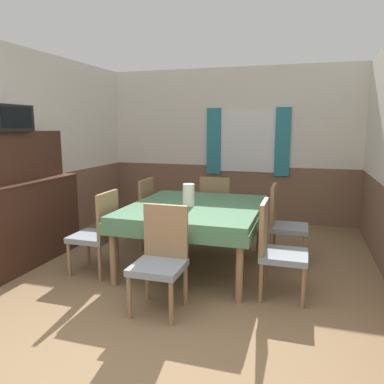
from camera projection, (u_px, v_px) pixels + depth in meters
name	position (u px, v px, depth m)	size (l,w,h in m)	color
ground_plane	(92.00, 379.00, 2.45)	(16.00, 16.00, 0.00)	#846647
wall_back	(231.00, 145.00, 6.45)	(4.67, 0.10, 2.60)	white
wall_left	(36.00, 151.00, 4.95)	(0.05, 4.87, 2.60)	white
dining_table	(195.00, 213.00, 4.31)	(1.50, 1.71, 0.74)	#4C7A56
chair_left_far	(138.00, 211.00, 5.10)	(0.44, 0.44, 0.93)	#93704C
chair_right_near	(276.00, 247.00, 3.57)	(0.44, 0.44, 0.93)	#93704C
chair_left_near	(98.00, 231.00, 4.13)	(0.44, 0.44, 0.93)	#93704C
chair_head_near	(161.00, 256.00, 3.33)	(0.44, 0.44, 0.93)	#93704C
chair_head_window	(216.00, 207.00, 5.34)	(0.44, 0.44, 0.93)	#93704C
chair_right_far	(283.00, 221.00, 4.54)	(0.44, 0.44, 0.93)	#93704C
sideboard	(22.00, 208.00, 4.41)	(0.46, 1.58, 1.57)	#3D2319
tv	(6.00, 118.00, 4.11)	(0.29, 0.55, 0.29)	black
vase	(189.00, 195.00, 4.23)	(0.13, 0.13, 0.25)	silver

